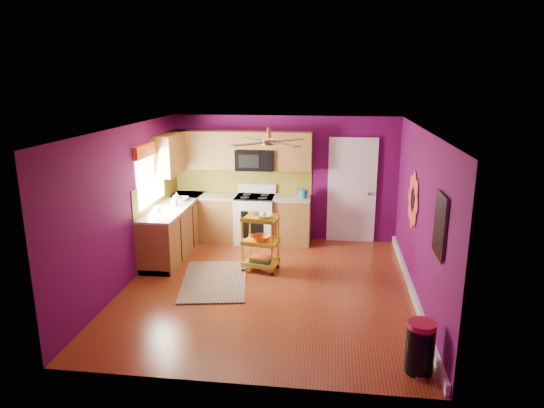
# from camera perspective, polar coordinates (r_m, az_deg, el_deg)

# --- Properties ---
(ground) EXTENTS (5.00, 5.00, 0.00)m
(ground) POSITION_cam_1_polar(r_m,az_deg,el_deg) (7.77, -0.50, -9.81)
(ground) COLOR maroon
(ground) RESTS_ON ground
(room_envelope) EXTENTS (4.54, 5.04, 2.52)m
(room_envelope) POSITION_cam_1_polar(r_m,az_deg,el_deg) (7.24, -0.31, 2.02)
(room_envelope) COLOR #540948
(room_envelope) RESTS_ON ground
(lower_cabinets) EXTENTS (2.81, 2.31, 0.94)m
(lower_cabinets) POSITION_cam_1_polar(r_m,az_deg,el_deg) (9.53, -7.08, -2.42)
(lower_cabinets) COLOR brown
(lower_cabinets) RESTS_ON ground
(electric_range) EXTENTS (0.76, 0.66, 1.13)m
(electric_range) POSITION_cam_1_polar(r_m,az_deg,el_deg) (9.70, -2.01, -1.72)
(electric_range) COLOR white
(electric_range) RESTS_ON ground
(upper_cabinetry) EXTENTS (2.80, 2.30, 1.26)m
(upper_cabinetry) POSITION_cam_1_polar(r_m,az_deg,el_deg) (9.54, -6.21, 6.04)
(upper_cabinetry) COLOR brown
(upper_cabinetry) RESTS_ON ground
(left_window) EXTENTS (0.08, 1.35, 1.08)m
(left_window) POSITION_cam_1_polar(r_m,az_deg,el_deg) (8.78, -14.11, 4.52)
(left_window) COLOR white
(left_window) RESTS_ON ground
(panel_door) EXTENTS (0.95, 0.11, 2.15)m
(panel_door) POSITION_cam_1_polar(r_m,az_deg,el_deg) (9.73, 9.37, 1.45)
(panel_door) COLOR white
(panel_door) RESTS_ON ground
(right_wall_art) EXTENTS (0.04, 2.74, 1.04)m
(right_wall_art) POSITION_cam_1_polar(r_m,az_deg,el_deg) (7.02, 17.43, -0.68)
(right_wall_art) COLOR black
(right_wall_art) RESTS_ON ground
(ceiling_fan) EXTENTS (1.01, 1.01, 0.26)m
(ceiling_fan) POSITION_cam_1_polar(r_m,az_deg,el_deg) (7.33, -0.33, 7.39)
(ceiling_fan) COLOR #BF8C3F
(ceiling_fan) RESTS_ON ground
(shag_rug) EXTENTS (1.28, 1.80, 0.02)m
(shag_rug) POSITION_cam_1_polar(r_m,az_deg,el_deg) (8.04, -6.80, -8.95)
(shag_rug) COLOR black
(shag_rug) RESTS_ON ground
(rolling_cart) EXTENTS (0.65, 0.52, 1.05)m
(rolling_cart) POSITION_cam_1_polar(r_m,az_deg,el_deg) (8.24, -1.30, -4.32)
(rolling_cart) COLOR gold
(rolling_cart) RESTS_ON ground
(trash_can) EXTENTS (0.36, 0.37, 0.61)m
(trash_can) POSITION_cam_1_polar(r_m,az_deg,el_deg) (5.87, 17.03, -15.81)
(trash_can) COLOR black
(trash_can) RESTS_ON ground
(teal_kettle) EXTENTS (0.18, 0.18, 0.21)m
(teal_kettle) POSITION_cam_1_polar(r_m,az_deg,el_deg) (9.46, 3.66, 1.24)
(teal_kettle) COLOR teal
(teal_kettle) RESTS_ON lower_cabinets
(toaster) EXTENTS (0.22, 0.15, 0.18)m
(toaster) POSITION_cam_1_polar(r_m,az_deg,el_deg) (9.49, 3.67, 1.31)
(toaster) COLOR beige
(toaster) RESTS_ON lower_cabinets
(soap_bottle_a) EXTENTS (0.09, 0.09, 0.20)m
(soap_bottle_a) POSITION_cam_1_polar(r_m,az_deg,el_deg) (8.99, -11.48, 0.36)
(soap_bottle_a) COLOR #EA3F72
(soap_bottle_a) RESTS_ON lower_cabinets
(soap_bottle_b) EXTENTS (0.13, 0.13, 0.16)m
(soap_bottle_b) POSITION_cam_1_polar(r_m,az_deg,el_deg) (9.43, -11.15, 0.92)
(soap_bottle_b) COLOR white
(soap_bottle_b) RESTS_ON lower_cabinets
(counter_dish) EXTENTS (0.26, 0.26, 0.06)m
(counter_dish) POSITION_cam_1_polar(r_m,az_deg,el_deg) (9.40, -10.57, 0.59)
(counter_dish) COLOR white
(counter_dish) RESTS_ON lower_cabinets
(counter_cup) EXTENTS (0.13, 0.13, 0.10)m
(counter_cup) POSITION_cam_1_polar(r_m,az_deg,el_deg) (8.69, -13.32, -0.59)
(counter_cup) COLOR white
(counter_cup) RESTS_ON lower_cabinets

